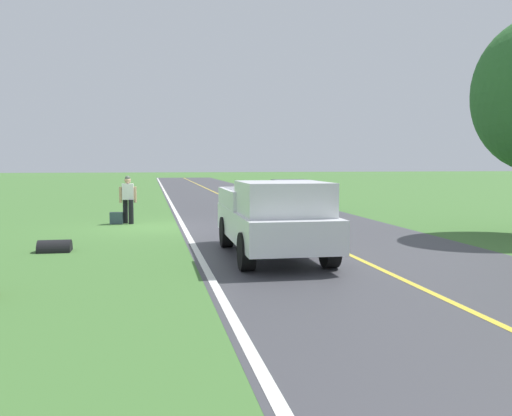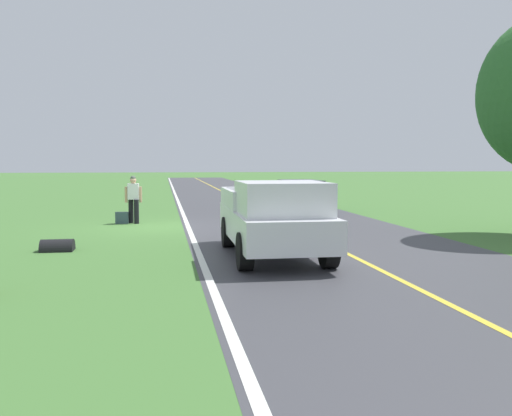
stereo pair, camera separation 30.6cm
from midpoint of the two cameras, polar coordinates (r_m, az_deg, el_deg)
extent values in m
plane|color=#427033|center=(19.76, -9.36, -1.90)|extent=(200.00, 200.00, 0.00)
cube|color=#3D3D42|center=(20.29, 3.75, -1.67)|extent=(7.56, 120.00, 0.00)
cube|color=silver|center=(19.78, -6.47, -1.85)|extent=(0.16, 117.60, 0.00)
cube|color=gold|center=(20.29, 3.75, -1.66)|extent=(0.14, 117.60, 0.00)
cylinder|color=black|center=(20.90, -11.61, -0.36)|extent=(0.18, 0.18, 0.88)
cylinder|color=black|center=(21.16, -12.14, -0.31)|extent=(0.18, 0.18, 0.88)
cube|color=white|center=(20.98, -11.91, 1.65)|extent=(0.41, 0.28, 0.58)
sphere|color=tan|center=(20.97, -11.93, 2.75)|extent=(0.23, 0.23, 0.23)
sphere|color=#4C564C|center=(20.96, -11.94, 2.96)|extent=(0.20, 0.20, 0.20)
cube|color=#234C2D|center=(21.18, -11.86, 1.76)|extent=(0.33, 0.22, 0.44)
cylinder|color=tan|center=(20.95, -11.20, 1.35)|extent=(0.10, 0.10, 0.58)
cylinder|color=tan|center=(21.00, -12.62, 1.34)|extent=(0.10, 0.10, 0.58)
cube|color=#384C56|center=(21.05, -13.02, -0.97)|extent=(0.47, 0.22, 0.43)
cube|color=silver|center=(13.51, 2.29, -1.69)|extent=(2.05, 5.42, 0.70)
cube|color=silver|center=(12.29, 3.38, 0.99)|extent=(1.86, 2.18, 0.72)
cube|color=black|center=(12.29, 3.38, 1.32)|extent=(1.69, 1.31, 0.43)
cube|color=silver|center=(14.72, 5.08, 1.07)|extent=(0.13, 3.02, 0.45)
cube|color=silver|center=(14.38, -2.21, 1.00)|extent=(0.13, 3.02, 0.45)
cube|color=silver|center=(16.00, 0.50, 1.38)|extent=(1.84, 0.12, 0.45)
cylinder|color=black|center=(12.09, 8.10, -4.17)|extent=(0.31, 0.80, 0.80)
cylinder|color=black|center=(11.70, -0.38, -4.42)|extent=(0.31, 0.80, 0.80)
cylinder|color=black|center=(15.25, 4.48, -2.29)|extent=(0.31, 0.80, 0.80)
cylinder|color=black|center=(14.94, -2.26, -2.43)|extent=(0.31, 0.80, 0.80)
cube|color=navy|center=(26.23, 4.76, 1.17)|extent=(1.99, 4.46, 0.62)
cube|color=black|center=(26.01, 4.89, 2.33)|extent=(1.70, 2.43, 0.46)
cylinder|color=black|center=(27.39, 2.24, 0.68)|extent=(0.26, 0.67, 0.66)
cylinder|color=black|center=(27.83, 5.63, 0.73)|extent=(0.26, 0.67, 0.66)
cylinder|color=black|center=(24.68, 3.76, 0.23)|extent=(0.26, 0.67, 0.66)
cylinder|color=black|center=(25.18, 7.48, 0.29)|extent=(0.26, 0.67, 0.66)
cylinder|color=black|center=(15.10, -18.92, -4.13)|extent=(0.80, 0.60, 0.60)
camera|label=1|loc=(0.15, -89.33, 0.06)|focal=39.48mm
camera|label=2|loc=(0.15, 90.67, -0.06)|focal=39.48mm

